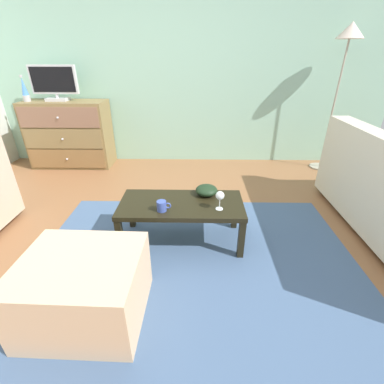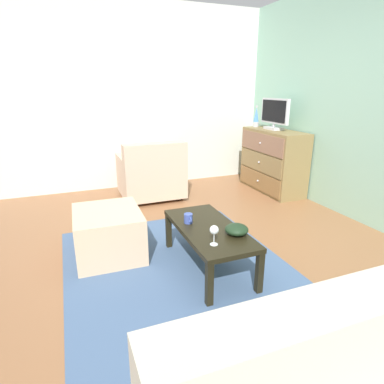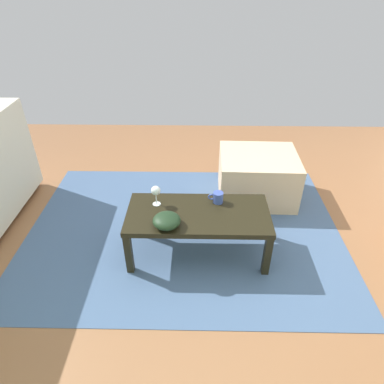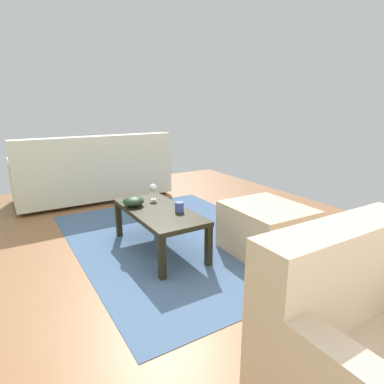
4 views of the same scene
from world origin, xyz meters
TOP-DOWN VIEW (x-y plane):
  - ground_plane at (0.00, 0.00)m, footprint 5.88×4.87m
  - wall_accent_rear at (0.00, 2.20)m, footprint 5.88×0.12m
  - area_rug at (0.20, -0.20)m, footprint 2.60×1.90m
  - dresser at (-1.62, 1.88)m, footprint 1.12×0.49m
  - tv at (-1.70, 1.91)m, footprint 0.62×0.18m
  - lava_lamp at (-2.08, 1.84)m, footprint 0.09×0.09m
  - coffee_table at (0.08, 0.06)m, footprint 1.03×0.48m
  - wine_glass at (0.39, -0.04)m, footprint 0.07×0.07m
  - mug at (-0.06, -0.07)m, footprint 0.11×0.08m
  - bowl_decorative at (0.30, 0.21)m, footprint 0.19×0.19m
  - ottoman at (-0.47, -0.72)m, footprint 0.71×0.62m
  - standing_lamp at (2.02, 1.84)m, footprint 0.32×0.32m

SIDE VIEW (x-z plane):
  - ground_plane at x=0.00m, z-range -0.05..0.00m
  - area_rug at x=0.20m, z-range 0.00..0.01m
  - ottoman at x=-0.47m, z-range 0.00..0.44m
  - coffee_table at x=0.08m, z-range 0.14..0.53m
  - mug at x=-0.06m, z-range 0.38..0.47m
  - bowl_decorative at x=0.30m, z-range 0.38..0.47m
  - dresser at x=-1.62m, z-range 0.00..0.92m
  - wine_glass at x=0.39m, z-range 0.42..0.58m
  - lava_lamp at x=-2.08m, z-range 0.90..1.23m
  - tv at x=-1.70m, z-range 0.93..1.38m
  - wall_accent_rear at x=0.00m, z-range 0.00..2.73m
  - standing_lamp at x=2.02m, z-range 0.66..2.49m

